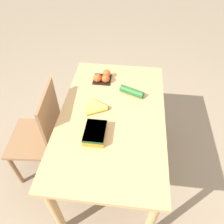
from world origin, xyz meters
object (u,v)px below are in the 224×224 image
object	(u,v)px
banana_bunch	(97,107)
cucumber_near	(132,91)
carrot_bag	(95,132)
tomato_pack	(103,77)
chair	(42,135)

from	to	relation	value
banana_bunch	cucumber_near	bearing A→B (deg)	-51.54
banana_bunch	carrot_bag	world-z (taller)	carrot_bag
tomato_pack	chair	bearing A→B (deg)	132.51
carrot_bag	cucumber_near	xyz separation A→B (m)	(0.44, -0.21, -0.01)
tomato_pack	carrot_bag	distance (m)	0.59
chair	carrot_bag	distance (m)	0.61
chair	carrot_bag	size ratio (longest dim) A/B	4.91
chair	tomato_pack	xyz separation A→B (m)	(0.42, -0.46, 0.32)
tomato_pack	carrot_bag	xyz separation A→B (m)	(-0.59, -0.03, -0.00)
carrot_bag	banana_bunch	bearing A→B (deg)	6.69
carrot_bag	cucumber_near	distance (m)	0.49
chair	carrot_bag	bearing A→B (deg)	66.73
chair	cucumber_near	xyz separation A→B (m)	(0.28, -0.71, 0.31)
cucumber_near	chair	bearing A→B (deg)	111.37
banana_bunch	cucumber_near	world-z (taller)	cucumber_near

